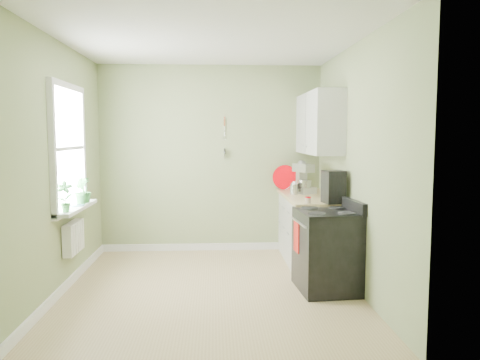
{
  "coord_description": "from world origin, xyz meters",
  "views": [
    {
      "loc": [
        0.05,
        -5.02,
        1.7
      ],
      "look_at": [
        0.36,
        0.55,
        1.16
      ],
      "focal_mm": 35.0,
      "sensor_mm": 36.0,
      "label": 1
    }
  ],
  "objects": [
    {
      "name": "wall_utensils",
      "position": [
        0.2,
        1.78,
        1.56
      ],
      "size": [
        0.02,
        0.14,
        0.58
      ],
      "color": "tan",
      "rests_on": "wall_back"
    },
    {
      "name": "red_tray",
      "position": [
        1.07,
        1.67,
        1.09
      ],
      "size": [
        0.36,
        0.16,
        0.35
      ],
      "primitive_type": "cylinder",
      "rotation": [
        1.45,
        0.0,
        -0.3
      ],
      "color": "#BB0008",
      "rests_on": "countertop"
    },
    {
      "name": "kettle",
      "position": [
        1.11,
        1.11,
        1.0
      ],
      "size": [
        0.17,
        0.1,
        0.18
      ],
      "color": "silver",
      "rests_on": "countertop"
    },
    {
      "name": "plant_c",
      "position": [
        -1.5,
        0.58,
        1.05
      ],
      "size": [
        0.23,
        0.23,
        0.29
      ],
      "primitive_type": "imported",
      "rotation": [
        0.0,
        0.0,
        4.1
      ],
      "color": "#2F7434",
      "rests_on": "window_sill"
    },
    {
      "name": "upper_cabinets",
      "position": [
        1.43,
        1.1,
        1.85
      ],
      "size": [
        0.35,
        1.4,
        0.8
      ],
      "primitive_type": "cube",
      "color": "silver",
      "rests_on": "wall_right"
    },
    {
      "name": "stand_mixer",
      "position": [
        1.26,
        1.26,
        1.1
      ],
      "size": [
        0.33,
        0.41,
        0.44
      ],
      "color": "#B2B2B7",
      "rests_on": "countertop"
    },
    {
      "name": "plant_a",
      "position": [
        -1.5,
        -0.13,
        1.07
      ],
      "size": [
        0.21,
        0.17,
        0.33
      ],
      "primitive_type": "imported",
      "rotation": [
        0.0,
        0.0,
        0.36
      ],
      "color": "#2F7434",
      "rests_on": "window_sill"
    },
    {
      "name": "countertop",
      "position": [
        1.29,
        1.0,
        0.89
      ],
      "size": [
        0.64,
        1.6,
        0.04
      ],
      "primitive_type": "cube",
      "color": "tan",
      "rests_on": "base_cabinets"
    },
    {
      "name": "window",
      "position": [
        -1.58,
        0.3,
        1.55
      ],
      "size": [
        0.06,
        1.14,
        1.44
      ],
      "color": "white",
      "rests_on": "wall_left"
    },
    {
      "name": "floor",
      "position": [
        0.0,
        0.0,
        -0.01
      ],
      "size": [
        3.2,
        3.6,
        0.02
      ],
      "primitive_type": "cube",
      "color": "tan",
      "rests_on": "ground"
    },
    {
      "name": "coffee_maker",
      "position": [
        1.43,
        0.3,
        1.09
      ],
      "size": [
        0.25,
        0.27,
        0.38
      ],
      "color": "black",
      "rests_on": "countertop"
    },
    {
      "name": "plant_b",
      "position": [
        -1.5,
        0.44,
        1.05
      ],
      "size": [
        0.21,
        0.22,
        0.31
      ],
      "primitive_type": "imported",
      "rotation": [
        0.0,
        0.0,
        2.13
      ],
      "color": "#2F7434",
      "rests_on": "window_sill"
    },
    {
      "name": "wall_left",
      "position": [
        -1.61,
        0.0,
        1.35
      ],
      "size": [
        0.02,
        3.6,
        2.7
      ],
      "primitive_type": "cube",
      "color": "#8E9B6A",
      "rests_on": "floor"
    },
    {
      "name": "radiator",
      "position": [
        -1.54,
        0.25,
        0.55
      ],
      "size": [
        0.12,
        0.5,
        0.35
      ],
      "primitive_type": "cube",
      "color": "white",
      "rests_on": "wall_left"
    },
    {
      "name": "window_sill",
      "position": [
        -1.51,
        0.3,
        0.88
      ],
      "size": [
        0.18,
        1.14,
        0.04
      ],
      "primitive_type": "cube",
      "color": "white",
      "rests_on": "wall_left"
    },
    {
      "name": "wall_right",
      "position": [
        1.61,
        0.0,
        1.35
      ],
      "size": [
        0.02,
        3.6,
        2.7
      ],
      "primitive_type": "cube",
      "color": "#8E9B6A",
      "rests_on": "floor"
    },
    {
      "name": "base_cabinets",
      "position": [
        1.3,
        1.0,
        0.43
      ],
      "size": [
        0.6,
        1.6,
        0.87
      ],
      "primitive_type": "cube",
      "color": "silver",
      "rests_on": "floor"
    },
    {
      "name": "jar",
      "position": [
        1.13,
        0.3,
        0.95
      ],
      "size": [
        0.07,
        0.07,
        0.07
      ],
      "color": "#B4A293",
      "rests_on": "countertop"
    },
    {
      "name": "wall_back",
      "position": [
        0.0,
        1.81,
        1.35
      ],
      "size": [
        3.2,
        0.02,
        2.7
      ],
      "primitive_type": "cube",
      "color": "#8E9B6A",
      "rests_on": "floor"
    },
    {
      "name": "ceiling",
      "position": [
        0.0,
        0.0,
        2.71
      ],
      "size": [
        3.2,
        3.6,
        0.02
      ],
      "primitive_type": "cube",
      "color": "white",
      "rests_on": "wall_back"
    },
    {
      "name": "stove",
      "position": [
        1.28,
        -0.06,
        0.45
      ],
      "size": [
        0.68,
        0.76,
        1.0
      ],
      "color": "black",
      "rests_on": "floor"
    }
  ]
}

